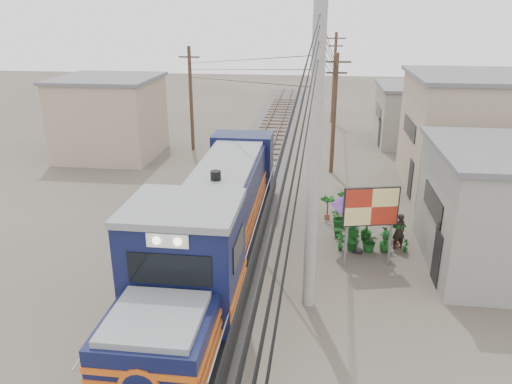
# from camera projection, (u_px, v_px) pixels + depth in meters

# --- Properties ---
(ground) EXTENTS (120.00, 120.00, 0.00)m
(ground) POSITION_uv_depth(u_px,v_px,m) (209.00, 289.00, 17.64)
(ground) COLOR #473F35
(ground) RESTS_ON ground
(ballast) EXTENTS (3.60, 70.00, 0.16)m
(ballast) POSITION_uv_depth(u_px,v_px,m) (248.00, 190.00, 26.92)
(ballast) COLOR #595651
(ballast) RESTS_ON ground
(track) EXTENTS (1.15, 70.00, 0.12)m
(track) POSITION_uv_depth(u_px,v_px,m) (248.00, 187.00, 26.86)
(track) COLOR #51331E
(track) RESTS_ON ground
(locomotive) EXTENTS (3.15, 17.14, 4.25)m
(locomotive) POSITION_uv_depth(u_px,v_px,m) (214.00, 230.00, 17.97)
(locomotive) COLOR black
(locomotive) RESTS_ON ground
(utility_pole_main) EXTENTS (0.40, 0.40, 10.00)m
(utility_pole_main) POSITION_uv_depth(u_px,v_px,m) (314.00, 161.00, 15.03)
(utility_pole_main) COLOR #9E9B93
(utility_pole_main) RESTS_ON ground
(wooden_pole_mid) EXTENTS (1.60, 0.24, 7.00)m
(wooden_pole_mid) POSITION_uv_depth(u_px,v_px,m) (334.00, 112.00, 28.87)
(wooden_pole_mid) COLOR #4C3826
(wooden_pole_mid) RESTS_ON ground
(wooden_pole_far) EXTENTS (1.60, 0.24, 7.50)m
(wooden_pole_far) POSITION_uv_depth(u_px,v_px,m) (334.00, 76.00, 41.78)
(wooden_pole_far) COLOR #4C3826
(wooden_pole_far) RESTS_ON ground
(wooden_pole_left) EXTENTS (1.60, 0.24, 7.00)m
(wooden_pole_left) POSITION_uv_depth(u_px,v_px,m) (191.00, 97.00, 33.69)
(wooden_pole_left) COLOR #4C3826
(wooden_pole_left) RESTS_ON ground
(power_lines) EXTENTS (9.65, 19.00, 3.30)m
(power_lines) POSITION_uv_depth(u_px,v_px,m) (240.00, 49.00, 22.93)
(power_lines) COLOR black
(power_lines) RESTS_ON ground
(shophouse_mid) EXTENTS (8.40, 7.35, 6.20)m
(shophouse_mid) POSITION_uv_depth(u_px,v_px,m) (488.00, 134.00, 26.28)
(shophouse_mid) COLOR gray
(shophouse_mid) RESTS_ON ground
(shophouse_back) EXTENTS (6.30, 6.30, 4.20)m
(shophouse_back) POSITION_uv_depth(u_px,v_px,m) (421.00, 114.00, 36.11)
(shophouse_back) COLOR gray
(shophouse_back) RESTS_ON ground
(shophouse_left) EXTENTS (6.30, 6.30, 5.20)m
(shophouse_left) POSITION_uv_depth(u_px,v_px,m) (110.00, 117.00, 32.78)
(shophouse_left) COLOR gray
(shophouse_left) RESTS_ON ground
(billboard) EXTENTS (2.06, 0.58, 3.23)m
(billboard) POSITION_uv_depth(u_px,v_px,m) (371.00, 209.00, 18.39)
(billboard) COLOR #99999E
(billboard) RESTS_ON ground
(market_umbrella) EXTENTS (2.44, 2.44, 2.59)m
(market_umbrella) POSITION_uv_depth(u_px,v_px,m) (361.00, 200.00, 19.56)
(market_umbrella) COLOR black
(market_umbrella) RESTS_ON ground
(vendor) EXTENTS (0.66, 0.54, 1.56)m
(vendor) POSITION_uv_depth(u_px,v_px,m) (399.00, 231.00, 20.34)
(vendor) COLOR black
(vendor) RESTS_ON ground
(plant_nursery) EXTENTS (3.35, 3.37, 1.12)m
(plant_nursery) POSITION_uv_depth(u_px,v_px,m) (359.00, 230.00, 21.18)
(plant_nursery) COLOR #17511A
(plant_nursery) RESTS_ON ground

